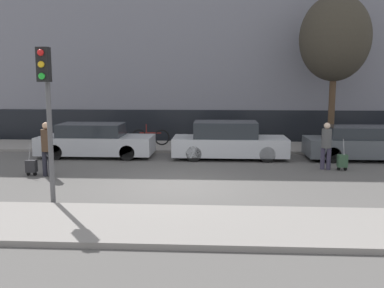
{
  "coord_description": "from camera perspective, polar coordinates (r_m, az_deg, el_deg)",
  "views": [
    {
      "loc": [
        1.08,
        -12.3,
        3.02
      ],
      "look_at": [
        0.26,
        1.8,
        0.95
      ],
      "focal_mm": 40.0,
      "sensor_mm": 36.0,
      "label": 1
    }
  ],
  "objects": [
    {
      "name": "trolley_left",
      "position": [
        14.74,
        -20.63,
        -2.78
      ],
      "size": [
        0.34,
        0.29,
        1.05
      ],
      "color": "#262628",
      "rests_on": "ground_plane"
    },
    {
      "name": "parked_bicycle",
      "position": [
        19.73,
        -5.57,
        0.94
      ],
      "size": [
        1.77,
        0.06,
        0.96
      ],
      "color": "black",
      "rests_on": "sidewalk_far"
    },
    {
      "name": "parked_car_1",
      "position": [
        16.95,
        4.89,
        0.36
      ],
      "size": [
        4.47,
        1.78,
        1.46
      ],
      "color": "#B7BABF",
      "rests_on": "ground_plane"
    },
    {
      "name": "building_facade",
      "position": [
        22.97,
        0.6,
        16.32
      ],
      "size": [
        28.0,
        2.49,
        12.45
      ],
      "color": "slate",
      "rests_on": "ground_plane"
    },
    {
      "name": "sidewalk_near",
      "position": [
        9.12,
        -3.72,
        -10.64
      ],
      "size": [
        28.0,
        2.5,
        0.12
      ],
      "color": "gray",
      "rests_on": "ground_plane"
    },
    {
      "name": "pedestrian_right",
      "position": [
        15.4,
        17.48,
        0.11
      ],
      "size": [
        0.34,
        0.34,
        1.63
      ],
      "rotation": [
        0.0,
        0.0,
        2.86
      ],
      "color": "#383347",
      "rests_on": "ground_plane"
    },
    {
      "name": "pedestrian_left",
      "position": [
        14.4,
        -18.79,
        -0.2
      ],
      "size": [
        0.35,
        0.34,
        1.74
      ],
      "rotation": [
        0.0,
        0.0,
        -0.02
      ],
      "color": "#23232D",
      "rests_on": "ground_plane"
    },
    {
      "name": "sidewalk_far",
      "position": [
        19.56,
        0.1,
        -0.36
      ],
      "size": [
        28.0,
        3.0,
        0.12
      ],
      "color": "gray",
      "rests_on": "ground_plane"
    },
    {
      "name": "trolley_right",
      "position": [
        15.48,
        19.42,
        -2.15
      ],
      "size": [
        0.34,
        0.29,
        1.09
      ],
      "color": "#335138",
      "rests_on": "ground_plane"
    },
    {
      "name": "ground_plane",
      "position": [
        12.72,
        -1.66,
        -5.41
      ],
      "size": [
        80.0,
        80.0,
        0.0
      ],
      "primitive_type": "plane",
      "color": "#565451"
    },
    {
      "name": "traffic_light",
      "position": [
        10.73,
        -18.85,
        6.26
      ],
      "size": [
        0.28,
        0.47,
        3.81
      ],
      "color": "#515154",
      "rests_on": "ground_plane"
    },
    {
      "name": "parked_car_0",
      "position": [
        17.69,
        -12.77,
        0.38
      ],
      "size": [
        4.57,
        1.77,
        1.34
      ],
      "color": "#B7BABF",
      "rests_on": "ground_plane"
    },
    {
      "name": "bare_tree_near_crossing",
      "position": [
        20.0,
        18.52,
        13.19
      ],
      "size": [
        3.03,
        3.03,
        6.61
      ],
      "color": "#4C3826",
      "rests_on": "sidewalk_far"
    },
    {
      "name": "parked_car_2",
      "position": [
        17.87,
        21.75,
        0.02
      ],
      "size": [
        4.38,
        1.75,
        1.3
      ],
      "color": "#4C5156",
      "rests_on": "ground_plane"
    }
  ]
}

